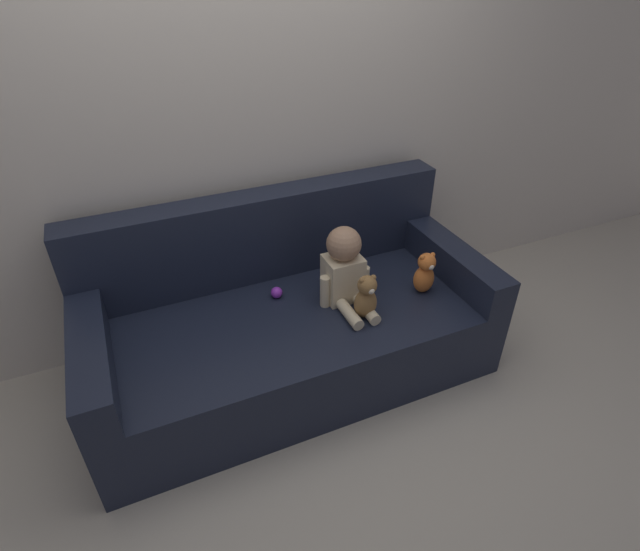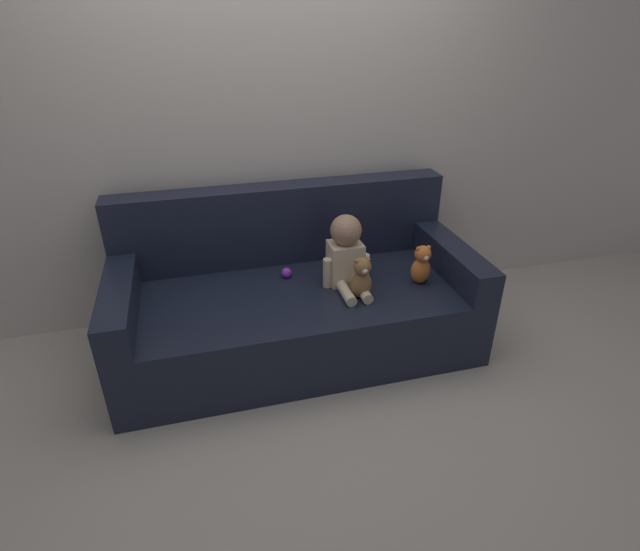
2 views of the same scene
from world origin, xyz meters
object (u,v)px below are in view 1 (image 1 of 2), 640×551
(couch, at_px, (287,320))
(toy_ball, at_px, (277,293))
(plush_toy_side, at_px, (425,273))
(teddy_bear_brown, at_px, (366,297))
(person_baby, at_px, (345,270))

(couch, xyz_separation_m, toy_ball, (-0.03, 0.07, 0.14))
(plush_toy_side, height_order, toy_ball, plush_toy_side)
(plush_toy_side, bearing_deg, toy_ball, 160.24)
(teddy_bear_brown, bearing_deg, toy_ball, 136.80)
(couch, bearing_deg, person_baby, -16.84)
(person_baby, relative_size, toy_ball, 6.77)
(plush_toy_side, relative_size, toy_ball, 3.89)
(couch, xyz_separation_m, plush_toy_side, (0.72, -0.20, 0.23))
(couch, xyz_separation_m, person_baby, (0.29, -0.09, 0.30))
(couch, distance_m, toy_ball, 0.16)
(person_baby, distance_m, toy_ball, 0.39)
(couch, bearing_deg, plush_toy_side, -15.29)
(toy_ball, bearing_deg, couch, -68.43)
(person_baby, height_order, plush_toy_side, person_baby)
(couch, relative_size, toy_ball, 33.31)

